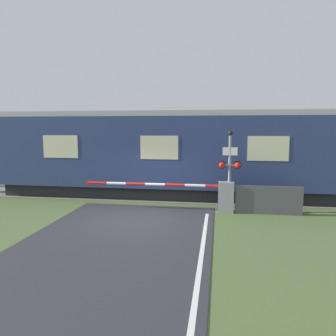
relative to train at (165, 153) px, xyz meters
name	(u,v)px	position (x,y,z in m)	size (l,w,h in m)	color
ground_plane	(137,219)	(-0.35, -4.20, -2.06)	(80.00, 80.00, 0.00)	#4C6033
track_bed	(158,195)	(-0.35, 0.00, -2.04)	(36.00, 3.20, 0.13)	slate
train	(165,153)	(0.00, 0.00, 0.00)	(16.53, 3.14, 4.03)	black
crossing_barrier	(213,195)	(2.35, -2.73, -1.39)	(6.03, 0.44, 1.19)	gray
signal_post	(230,166)	(2.98, -2.63, -0.25)	(0.91, 0.26, 3.17)	gray
roadside_fence	(269,200)	(4.45, -2.84, -1.51)	(2.49, 0.06, 1.10)	#4C4C51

